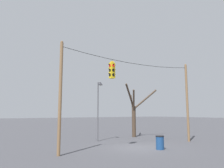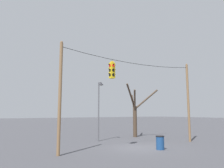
{
  "view_description": "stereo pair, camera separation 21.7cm",
  "coord_description": "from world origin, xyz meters",
  "px_view_note": "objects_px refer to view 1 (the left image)",
  "views": [
    {
      "loc": [
        -10.83,
        -12.78,
        2.57
      ],
      "look_at": [
        -2.24,
        0.3,
        4.64
      ],
      "focal_mm": 35.0,
      "sensor_mm": 36.0,
      "label": 1
    },
    {
      "loc": [
        -10.64,
        -12.89,
        2.57
      ],
      "look_at": [
        -2.24,
        0.3,
        4.64
      ],
      "focal_mm": 35.0,
      "sensor_mm": 36.0,
      "label": 2
    }
  ],
  "objects_px": {
    "traffic_light_near_left_pole": "(112,70)",
    "bare_tree": "(135,112)",
    "utility_pole_left": "(60,97)",
    "utility_pole_right": "(187,102)",
    "trash_bin": "(160,142)",
    "street_lamp": "(99,100)"
  },
  "relations": [
    {
      "from": "traffic_light_near_left_pole",
      "to": "bare_tree",
      "type": "bearing_deg",
      "value": 40.19
    },
    {
      "from": "utility_pole_left",
      "to": "utility_pole_right",
      "type": "distance_m",
      "value": 12.19
    },
    {
      "from": "utility_pole_left",
      "to": "trash_bin",
      "type": "relative_size",
      "value": 7.45
    },
    {
      "from": "utility_pole_left",
      "to": "traffic_light_near_left_pole",
      "type": "relative_size",
      "value": 5.13
    },
    {
      "from": "utility_pole_right",
      "to": "trash_bin",
      "type": "height_order",
      "value": "utility_pole_right"
    },
    {
      "from": "street_lamp",
      "to": "trash_bin",
      "type": "xyz_separation_m",
      "value": [
        1.43,
        -6.24,
        -3.27
      ]
    },
    {
      "from": "traffic_light_near_left_pole",
      "to": "utility_pole_right",
      "type": "bearing_deg",
      "value": -0.0
    },
    {
      "from": "utility_pole_left",
      "to": "trash_bin",
      "type": "bearing_deg",
      "value": -13.84
    },
    {
      "from": "utility_pole_left",
      "to": "street_lamp",
      "type": "relative_size",
      "value": 1.32
    },
    {
      "from": "street_lamp",
      "to": "trash_bin",
      "type": "relative_size",
      "value": 5.65
    },
    {
      "from": "traffic_light_near_left_pole",
      "to": "trash_bin",
      "type": "xyz_separation_m",
      "value": [
        2.96,
        -1.68,
        -5.17
      ]
    },
    {
      "from": "traffic_light_near_left_pole",
      "to": "bare_tree",
      "type": "height_order",
      "value": "traffic_light_near_left_pole"
    },
    {
      "from": "traffic_light_near_left_pole",
      "to": "trash_bin",
      "type": "height_order",
      "value": "traffic_light_near_left_pole"
    },
    {
      "from": "utility_pole_right",
      "to": "bare_tree",
      "type": "relative_size",
      "value": 1.28
    },
    {
      "from": "utility_pole_right",
      "to": "traffic_light_near_left_pole",
      "type": "height_order",
      "value": "utility_pole_right"
    },
    {
      "from": "traffic_light_near_left_pole",
      "to": "bare_tree",
      "type": "distance_m",
      "value": 9.18
    },
    {
      "from": "bare_tree",
      "to": "trash_bin",
      "type": "height_order",
      "value": "bare_tree"
    },
    {
      "from": "trash_bin",
      "to": "traffic_light_near_left_pole",
      "type": "bearing_deg",
      "value": 150.45
    },
    {
      "from": "trash_bin",
      "to": "street_lamp",
      "type": "bearing_deg",
      "value": 102.89
    },
    {
      "from": "utility_pole_right",
      "to": "street_lamp",
      "type": "bearing_deg",
      "value": 146.14
    },
    {
      "from": "utility_pole_left",
      "to": "utility_pole_right",
      "type": "relative_size",
      "value": 1.0
    },
    {
      "from": "traffic_light_near_left_pole",
      "to": "street_lamp",
      "type": "xyz_separation_m",
      "value": [
        1.54,
        4.56,
        -1.9
      ]
    }
  ]
}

